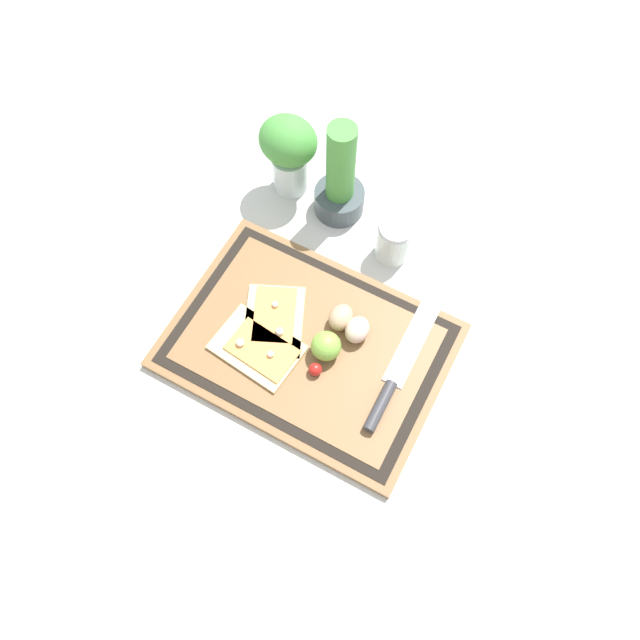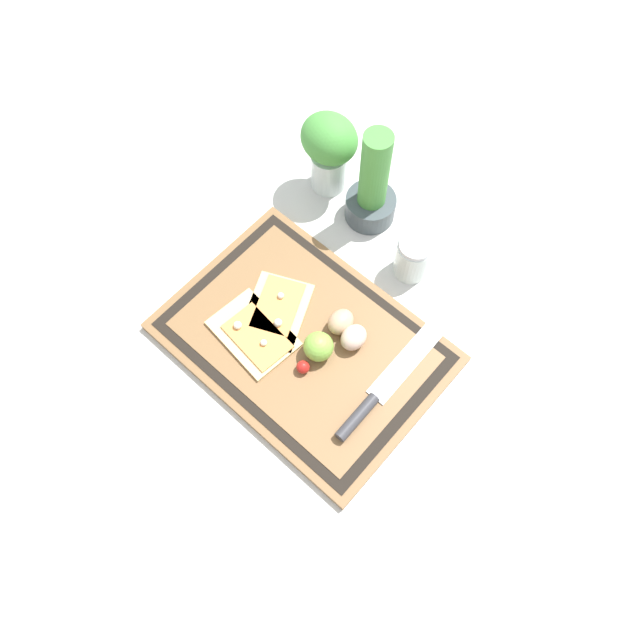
# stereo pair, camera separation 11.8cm
# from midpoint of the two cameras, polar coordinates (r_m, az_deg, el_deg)

# --- Properties ---
(ground_plane) EXTENTS (6.00, 6.00, 0.00)m
(ground_plane) POSITION_cam_midpoint_polar(r_m,az_deg,el_deg) (1.20, 1.33, -2.56)
(ground_plane) COLOR silver
(cutting_board) EXTENTS (0.52, 0.37, 0.02)m
(cutting_board) POSITION_cam_midpoint_polar(r_m,az_deg,el_deg) (1.19, 1.34, -2.37)
(cutting_board) COLOR brown
(cutting_board) RESTS_ON ground_plane
(pizza_slice_near) EXTENTS (0.17, 0.13, 0.02)m
(pizza_slice_near) POSITION_cam_midpoint_polar(r_m,az_deg,el_deg) (1.18, -3.24, -1.60)
(pizza_slice_near) COLOR #DBBC7F
(pizza_slice_near) RESTS_ON cutting_board
(pizza_slice_far) EXTENTS (0.16, 0.18, 0.02)m
(pizza_slice_far) POSITION_cam_midpoint_polar(r_m,az_deg,el_deg) (1.20, -1.21, 0.61)
(pizza_slice_far) COLOR #DBBC7F
(pizza_slice_far) RESTS_ON cutting_board
(knife) EXTENTS (0.04, 0.32, 0.02)m
(knife) POSITION_cam_midpoint_polar(r_m,az_deg,el_deg) (1.15, 8.17, -7.14)
(knife) COLOR silver
(knife) RESTS_ON cutting_board
(egg_brown) EXTENTS (0.04, 0.05, 0.04)m
(egg_brown) POSITION_cam_midpoint_polar(r_m,az_deg,el_deg) (1.18, 4.78, -0.47)
(egg_brown) COLOR tan
(egg_brown) RESTS_ON cutting_board
(egg_pink) EXTENTS (0.04, 0.05, 0.04)m
(egg_pink) POSITION_cam_midpoint_polar(r_m,az_deg,el_deg) (1.17, 5.98, -1.90)
(egg_pink) COLOR beige
(egg_pink) RESTS_ON cutting_board
(lime) EXTENTS (0.06, 0.06, 0.06)m
(lime) POSITION_cam_midpoint_polar(r_m,az_deg,el_deg) (1.15, 2.90, -2.65)
(lime) COLOR #7FB742
(lime) RESTS_ON cutting_board
(cherry_tomato_red) EXTENTS (0.03, 0.03, 0.03)m
(cherry_tomato_red) POSITION_cam_midpoint_polar(r_m,az_deg,el_deg) (1.15, 1.37, -4.64)
(cherry_tomato_red) COLOR red
(cherry_tomato_red) RESTS_ON cutting_board
(herb_pot) EXTENTS (0.11, 0.11, 0.24)m
(herb_pot) POSITION_cam_midpoint_polar(r_m,az_deg,el_deg) (1.29, 7.47, 11.43)
(herb_pot) COLOR #3D474C
(herb_pot) RESTS_ON ground_plane
(sauce_jar) EXTENTS (0.07, 0.07, 0.10)m
(sauce_jar) POSITION_cam_midpoint_polar(r_m,az_deg,el_deg) (1.26, 11.13, 5.24)
(sauce_jar) COLOR silver
(sauce_jar) RESTS_ON ground_plane
(herb_glass) EXTENTS (0.12, 0.11, 0.19)m
(herb_glass) POSITION_cam_midpoint_polar(r_m,az_deg,el_deg) (1.31, 3.49, 15.18)
(herb_glass) COLOR silver
(herb_glass) RESTS_ON ground_plane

